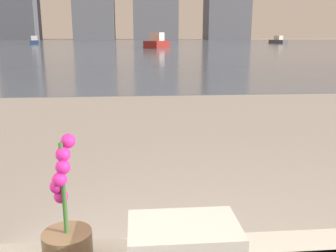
# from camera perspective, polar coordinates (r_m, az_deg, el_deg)

# --- Properties ---
(potted_orchid) EXTENTS (0.14, 0.14, 0.37)m
(potted_orchid) POSITION_cam_1_polar(r_m,az_deg,el_deg) (1.10, -15.13, -15.88)
(potted_orchid) COLOR #8C6B4C
(potted_orchid) RESTS_ON bathtub
(towel_stack) EXTENTS (0.28, 0.18, 0.16)m
(towel_stack) POSITION_cam_1_polar(r_m,az_deg,el_deg) (1.01, 2.37, -18.64)
(towel_stack) COLOR silver
(towel_stack) RESTS_ON bathtub
(harbor_water) EXTENTS (180.00, 110.00, 0.01)m
(harbor_water) POSITION_cam_1_polar(r_m,az_deg,el_deg) (62.01, -4.92, 12.50)
(harbor_water) COLOR slate
(harbor_water) RESTS_ON ground_plane
(harbor_boat_0) EXTENTS (1.60, 3.13, 1.12)m
(harbor_boat_0) POSITION_cam_1_polar(r_m,az_deg,el_deg) (54.50, -19.68, 12.06)
(harbor_boat_0) COLOR navy
(harbor_boat_0) RESTS_ON harbor_water
(harbor_boat_1) EXTENTS (2.69, 3.95, 1.41)m
(harbor_boat_1) POSITION_cam_1_polar(r_m,az_deg,el_deg) (35.64, -1.66, 12.60)
(harbor_boat_1) COLOR maroon
(harbor_boat_1) RESTS_ON harbor_water
(harbor_boat_2) EXTENTS (2.09, 3.19, 1.13)m
(harbor_boat_2) POSITION_cam_1_polar(r_m,az_deg,el_deg) (59.30, 16.45, 12.36)
(harbor_boat_2) COLOR #4C4C51
(harbor_boat_2) RESTS_ON harbor_water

